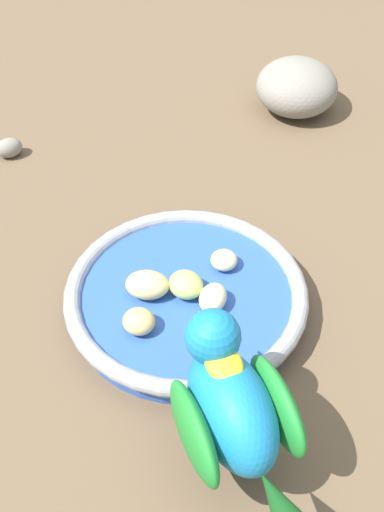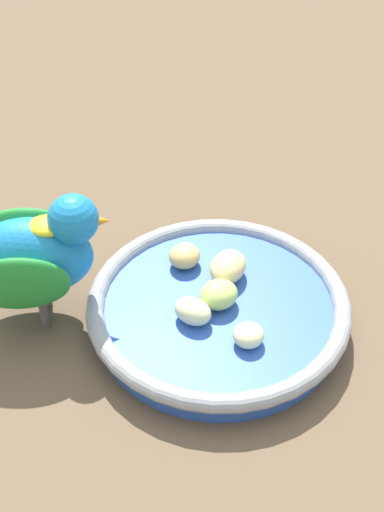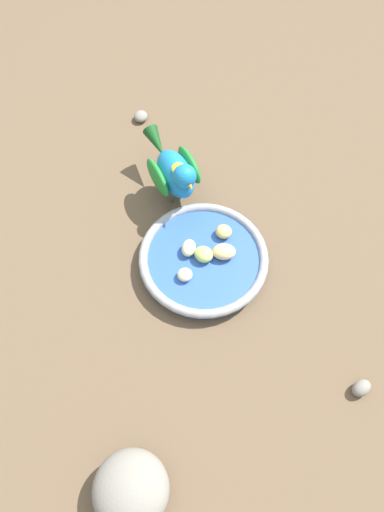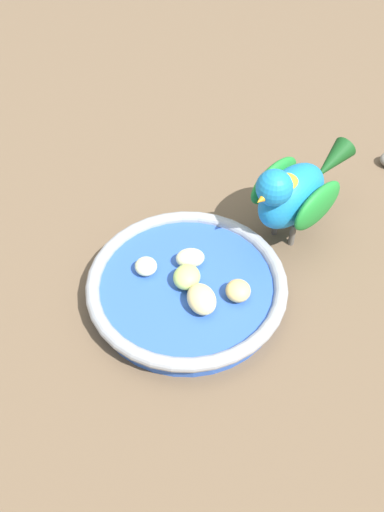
% 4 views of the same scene
% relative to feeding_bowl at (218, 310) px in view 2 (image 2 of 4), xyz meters
% --- Properties ---
extents(ground_plane, '(4.00, 4.00, 0.00)m').
position_rel_feeding_bowl_xyz_m(ground_plane, '(-0.02, 0.03, -0.02)').
color(ground_plane, brown).
extents(feeding_bowl, '(0.22, 0.22, 0.03)m').
position_rel_feeding_bowl_xyz_m(feeding_bowl, '(0.00, 0.00, 0.00)').
color(feeding_bowl, '#2D56B7').
rests_on(feeding_bowl, ground_plane).
extents(apple_piece_0, '(0.03, 0.04, 0.02)m').
position_rel_feeding_bowl_xyz_m(apple_piece_0, '(-0.00, 0.03, 0.02)').
color(apple_piece_0, '#E5C67F').
rests_on(apple_piece_0, feeding_bowl).
extents(apple_piece_1, '(0.04, 0.04, 0.02)m').
position_rel_feeding_bowl_xyz_m(apple_piece_1, '(0.00, 0.00, 0.02)').
color(apple_piece_1, '#B2CC66').
rests_on(apple_piece_1, feeding_bowl).
extents(apple_piece_2, '(0.04, 0.04, 0.02)m').
position_rel_feeding_bowl_xyz_m(apple_piece_2, '(-0.04, 0.04, 0.02)').
color(apple_piece_2, tan).
rests_on(apple_piece_2, feeding_bowl).
extents(apple_piece_3, '(0.04, 0.03, 0.02)m').
position_rel_feeding_bowl_xyz_m(apple_piece_3, '(-0.02, -0.02, 0.02)').
color(apple_piece_3, beige).
rests_on(apple_piece_3, feeding_bowl).
extents(apple_piece_4, '(0.03, 0.03, 0.02)m').
position_rel_feeding_bowl_xyz_m(apple_piece_4, '(0.03, -0.04, 0.02)').
color(apple_piece_4, beige).
rests_on(apple_piece_4, feeding_bowl).
extents(parrot, '(0.17, 0.10, 0.12)m').
position_rel_feeding_bowl_xyz_m(parrot, '(-0.15, -0.03, 0.05)').
color(parrot, '#59544C').
rests_on(parrot, ground_plane).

